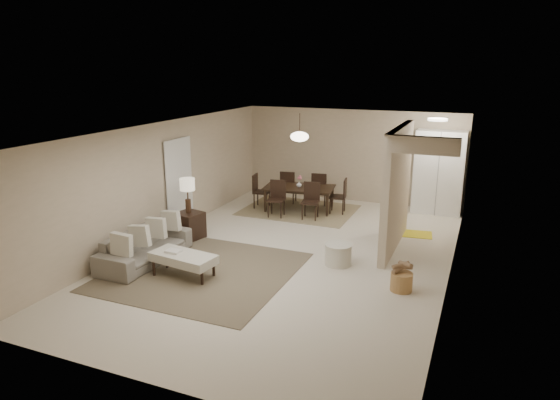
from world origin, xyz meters
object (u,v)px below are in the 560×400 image
at_px(side_table, 189,225).
at_px(round_pouf, 338,254).
at_px(pantry_cabinet, 439,172).
at_px(ottoman_bench, 183,258).
at_px(wicker_basket, 401,282).
at_px(dining_table, 299,199).
at_px(sofa, 145,247).

relative_size(side_table, round_pouf, 1.12).
distance_m(pantry_cabinet, round_pouf, 4.54).
relative_size(ottoman_bench, wicker_basket, 3.41).
height_order(ottoman_bench, wicker_basket, ottoman_bench).
height_order(wicker_basket, dining_table, dining_table).
bearing_deg(wicker_basket, pantry_cabinet, 89.41).
bearing_deg(sofa, side_table, -1.88).
bearing_deg(ottoman_bench, pantry_cabinet, 64.87).
bearing_deg(round_pouf, side_table, 176.98).
bearing_deg(pantry_cabinet, sofa, -130.91).
bearing_deg(side_table, ottoman_bench, -60.28).
bearing_deg(sofa, wicker_basket, -82.57).
bearing_deg(pantry_cabinet, round_pouf, -107.56).
bearing_deg(pantry_cabinet, side_table, -139.41).
relative_size(sofa, round_pouf, 3.96).
bearing_deg(round_pouf, pantry_cabinet, 72.44).
bearing_deg(wicker_basket, side_table, 169.70).
distance_m(sofa, side_table, 1.47).
bearing_deg(sofa, dining_table, -18.77).
bearing_deg(wicker_basket, dining_table, 130.78).
height_order(pantry_cabinet, dining_table, pantry_cabinet).
distance_m(pantry_cabinet, ottoman_bench, 6.97).
distance_m(ottoman_bench, side_table, 2.04).
bearing_deg(ottoman_bench, wicker_basket, 21.43).
bearing_deg(side_table, pantry_cabinet, 40.59).
bearing_deg(wicker_basket, sofa, -172.63).
height_order(sofa, dining_table, dining_table).
height_order(sofa, round_pouf, sofa).
distance_m(pantry_cabinet, wicker_basket, 5.01).
relative_size(sofa, wicker_basket, 5.57).
bearing_deg(ottoman_bench, sofa, 171.71).
relative_size(ottoman_bench, round_pouf, 2.42).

